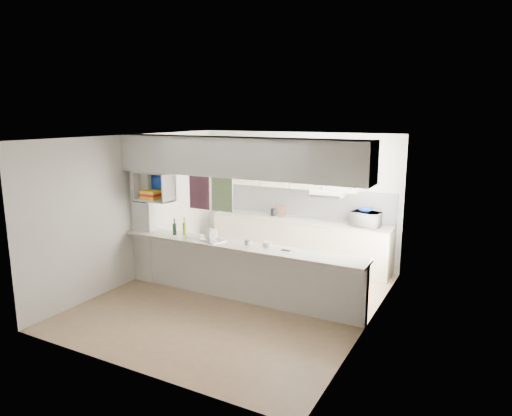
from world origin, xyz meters
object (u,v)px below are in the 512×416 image
Objects in this scene: dish_rack at (213,236)px; bowl at (366,210)px; microwave at (366,219)px; wine_bottles at (180,228)px.

bowl is at bearing 66.00° from dish_rack.
wine_bottles is at bearing 49.13° from microwave.
wine_bottles reaches higher than dish_rack.
bowl is (-0.02, 0.00, 0.17)m from microwave.
dish_rack is 1.49× the size of wine_bottles.
dish_rack is (-1.96, -2.11, -0.06)m from microwave.
microwave is 1.65× the size of wine_bottles.
bowl reaches higher than microwave.
microwave reaches higher than dish_rack.
microwave is at bearing 65.69° from dish_rack.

